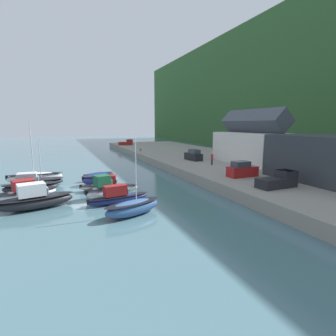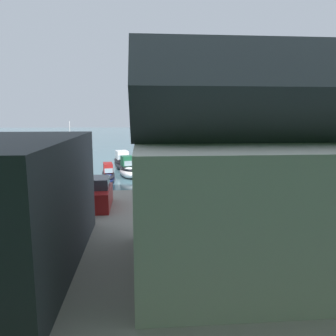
% 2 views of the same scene
% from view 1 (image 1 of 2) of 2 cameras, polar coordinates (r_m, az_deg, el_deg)
% --- Properties ---
extents(ground_plane, '(320.00, 320.00, 0.00)m').
position_cam_1_polar(ground_plane, '(37.67, -18.62, -4.21)').
color(ground_plane, '#476B75').
extents(quay_promenade, '(129.52, 24.67, 1.45)m').
position_cam_1_polar(quay_promenade, '(48.09, 16.68, -0.30)').
color(quay_promenade, gray).
rests_on(quay_promenade, ground_plane).
extents(harbor_clubhouse, '(14.82, 8.03, 9.90)m').
position_cam_1_polar(harbor_clubhouse, '(51.44, 17.89, 5.19)').
color(harbor_clubhouse, silver).
rests_on(harbor_clubhouse, quay_promenade).
extents(moored_boat_0, '(2.67, 4.99, 1.30)m').
position_cam_1_polar(moored_boat_0, '(41.81, -14.82, -1.71)').
color(moored_boat_0, navy).
rests_on(moored_boat_0, ground_plane).
extents(moored_boat_1, '(3.01, 4.89, 1.66)m').
position_cam_1_polar(moored_boat_1, '(38.82, -14.95, -2.30)').
color(moored_boat_1, navy).
rests_on(moored_boat_1, ground_plane).
extents(moored_boat_2, '(3.80, 7.74, 2.08)m').
position_cam_1_polar(moored_boat_2, '(34.95, -12.93, -3.76)').
color(moored_boat_2, white).
rests_on(moored_boat_2, ground_plane).
extents(moored_boat_3, '(3.28, 5.02, 2.81)m').
position_cam_1_polar(moored_boat_3, '(31.54, -13.80, -4.67)').
color(moored_boat_3, white).
rests_on(moored_boat_3, ground_plane).
extents(moored_boat_4, '(2.57, 7.23, 2.06)m').
position_cam_1_polar(moored_boat_4, '(29.50, -10.88, -6.20)').
color(moored_boat_4, navy).
rests_on(moored_boat_4, ground_plane).
extents(moored_boat_5, '(3.71, 6.23, 7.38)m').
position_cam_1_polar(moored_boat_5, '(25.43, -7.68, -8.51)').
color(moored_boat_5, '#33568E').
rests_on(moored_boat_5, ground_plane).
extents(moored_boat_6, '(1.57, 7.79, 1.52)m').
position_cam_1_polar(moored_boat_6, '(43.75, -27.00, -1.80)').
color(moored_boat_6, white).
rests_on(moored_boat_6, ground_plane).
extents(moored_boat_7, '(3.06, 7.00, 6.39)m').
position_cam_1_polar(moored_boat_7, '(41.07, -26.49, -2.70)').
color(moored_boat_7, black).
rests_on(moored_boat_7, ground_plane).
extents(moored_boat_8, '(2.18, 6.46, 9.06)m').
position_cam_1_polar(moored_boat_8, '(37.40, -27.81, -3.41)').
color(moored_boat_8, black).
rests_on(moored_boat_8, ground_plane).
extents(moored_boat_9, '(4.22, 7.00, 2.28)m').
position_cam_1_polar(moored_boat_9, '(34.84, -28.44, -4.60)').
color(moored_boat_9, white).
rests_on(moored_boat_9, ground_plane).
extents(moored_boat_10, '(3.92, 7.74, 2.72)m').
position_cam_1_polar(moored_boat_10, '(30.30, -26.88, -6.13)').
color(moored_boat_10, black).
rests_on(moored_boat_10, ground_plane).
extents(parked_car_0, '(1.87, 4.23, 2.16)m').
position_cam_1_polar(parked_car_0, '(37.51, 15.81, -0.42)').
color(parked_car_0, maroon).
rests_on(parked_car_0, quay_promenade).
extents(parked_car_1, '(4.34, 2.15, 2.16)m').
position_cam_1_polar(parked_car_1, '(52.64, 5.58, 2.70)').
color(parked_car_1, black).
rests_on(parked_car_1, quay_promenade).
extents(pickup_truck_0, '(2.10, 4.78, 1.90)m').
position_cam_1_polar(pickup_truck_0, '(32.79, 23.10, -2.42)').
color(pickup_truck_0, black).
rests_on(pickup_truck_0, quay_promenade).
extents(pickup_truck_1, '(2.08, 4.77, 1.90)m').
position_cam_1_polar(pickup_truck_1, '(91.21, -8.98, 5.49)').
color(pickup_truck_1, maroon).
rests_on(pickup_truck_1, quay_promenade).
extents(person_on_quay, '(0.40, 0.40, 2.14)m').
position_cam_1_polar(person_on_quay, '(46.91, 9.55, 1.99)').
color(person_on_quay, '#232838').
rests_on(person_on_quay, quay_promenade).
extents(dog_on_quay, '(0.80, 0.75, 0.68)m').
position_cam_1_polar(dog_on_quay, '(70.48, -6.00, 4.07)').
color(dog_on_quay, brown).
rests_on(dog_on_quay, quay_promenade).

